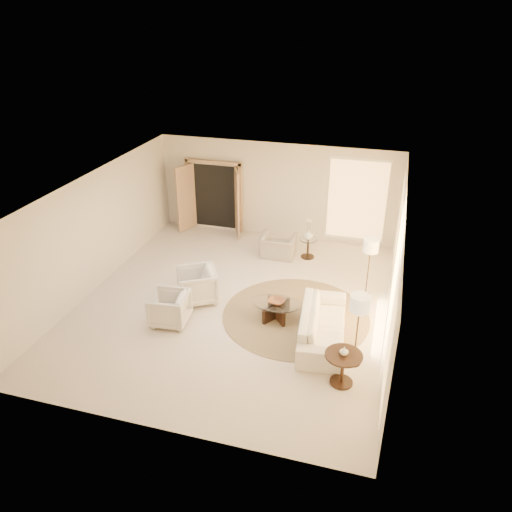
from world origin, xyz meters
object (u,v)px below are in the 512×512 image
(armchair_left, at_px, (197,284))
(side_vase, at_px, (309,235))
(floor_lamp_near, at_px, (371,248))
(floor_lamp_far, at_px, (360,307))
(bowl, at_px, (277,301))
(end_vase, at_px, (344,351))
(accent_chair, at_px, (278,243))
(sofa, at_px, (323,324))
(coffee_table, at_px, (276,309))
(end_table, at_px, (343,364))
(side_table, at_px, (308,246))
(armchair_right, at_px, (169,307))

(armchair_left, distance_m, side_vase, 3.57)
(floor_lamp_near, relative_size, side_vase, 6.09)
(floor_lamp_far, bearing_deg, bowl, 148.81)
(end_vase, bearing_deg, accent_chair, 116.65)
(sofa, relative_size, coffee_table, 2.06)
(end_table, distance_m, bowl, 2.40)
(side_vase, bearing_deg, floor_lamp_near, -42.76)
(end_table, relative_size, side_vase, 2.85)
(sofa, bearing_deg, coffee_table, 61.60)
(armchair_left, bearing_deg, accent_chair, 124.79)
(accent_chair, bearing_deg, bowl, 102.44)
(end_table, relative_size, side_table, 1.23)
(armchair_right, bearing_deg, side_table, 143.80)
(sofa, xyz_separation_m, floor_lamp_far, (0.73, -0.65, 0.97))
(floor_lamp_near, bearing_deg, end_table, -92.82)
(side_table, bearing_deg, accent_chair, -168.35)
(armchair_left, height_order, accent_chair, armchair_left)
(sofa, distance_m, accent_chair, 3.84)
(armchair_left, xyz_separation_m, bowl, (1.96, -0.21, -0.01))
(coffee_table, height_order, bowl, bowl)
(sofa, xyz_separation_m, end_table, (0.57, -1.27, 0.11))
(sofa, xyz_separation_m, side_table, (-0.98, 3.57, 0.00))
(accent_chair, xyz_separation_m, coffee_table, (0.68, -2.95, -0.16))
(side_table, relative_size, floor_lamp_far, 0.36)
(armchair_left, xyz_separation_m, end_table, (3.63, -1.94, 0.00))
(end_vase, distance_m, side_vase, 5.08)
(bowl, bearing_deg, coffee_table, -90.00)
(side_table, bearing_deg, armchair_left, -125.68)
(coffee_table, distance_m, side_vase, 3.14)
(sofa, relative_size, armchair_left, 2.61)
(sofa, distance_m, floor_lamp_near, 2.31)
(coffee_table, bearing_deg, accent_chair, 103.02)
(sofa, relative_size, armchair_right, 2.90)
(coffee_table, bearing_deg, floor_lamp_far, -31.19)
(coffee_table, height_order, floor_lamp_far, floor_lamp_far)
(armchair_left, xyz_separation_m, floor_lamp_near, (3.79, 1.32, 0.81))
(side_table, relative_size, side_vase, 2.32)
(end_table, relative_size, floor_lamp_far, 0.45)
(accent_chair, height_order, side_vase, accent_chair)
(coffee_table, relative_size, side_vase, 4.65)
(side_table, bearing_deg, end_vase, -72.28)
(sofa, height_order, accent_chair, accent_chair)
(armchair_left, height_order, bowl, armchair_left)
(armchair_right, height_order, end_table, armchair_right)
(accent_chair, distance_m, coffee_table, 3.03)
(armchair_right, xyz_separation_m, accent_chair, (1.51, 3.75, 0.01))
(sofa, xyz_separation_m, side_vase, (-0.98, 3.57, 0.34))
(end_table, distance_m, floor_lamp_far, 1.08)
(end_table, height_order, floor_lamp_far, floor_lamp_far)
(coffee_table, height_order, side_table, side_table)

